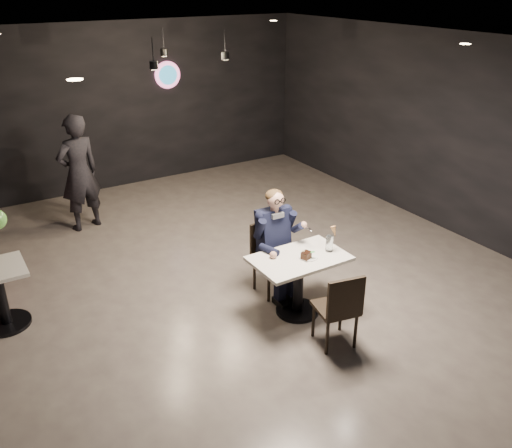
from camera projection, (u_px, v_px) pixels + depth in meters
floor at (255, 284)px, 7.15m from camera, size 9.00×9.00×0.00m
wall_sign at (167, 75)px, 10.15m from camera, size 0.50×0.06×0.50m
pendant_lights at (180, 41)px, 7.49m from camera, size 1.40×1.20×0.36m
main_table at (298, 285)px, 6.40m from camera, size 1.10×0.70×0.75m
chair_far at (273, 260)px, 6.79m from camera, size 0.42×0.46×0.92m
chair_near at (336, 306)px, 5.84m from camera, size 0.50×0.54×0.92m
seated_man at (273, 241)px, 6.68m from camera, size 0.60×0.80×1.44m
dessert_plate at (308, 257)px, 6.24m from camera, size 0.22×0.22×0.01m
cake_slice at (306, 255)px, 6.18m from camera, size 0.13×0.12×0.07m
mint_leaf at (313, 252)px, 6.16m from camera, size 0.06×0.04×0.01m
sundae_glass at (329, 244)px, 6.34m from camera, size 0.09×0.09×0.20m
wafer_cone at (334, 232)px, 6.29m from camera, size 0.08×0.08×0.13m
side_table at (0, 296)px, 6.15m from camera, size 0.63×0.63×0.79m
passerby at (79, 173)px, 8.37m from camera, size 0.76×0.60×1.84m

